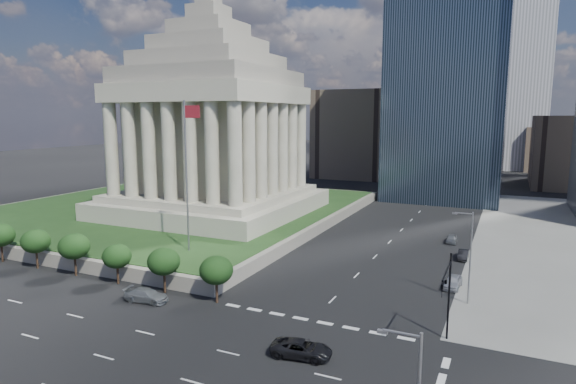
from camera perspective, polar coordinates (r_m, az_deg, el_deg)
The scene contains 16 objects.
ground at distance 130.02m, azimuth 17.27°, elevation -0.21°, with size 500.00×500.00×0.00m, color black.
plaza_terrace at distance 100.78m, azimuth -13.37°, elevation -2.10°, with size 66.00×70.00×1.80m, color slate.
plaza_lawn at distance 100.61m, azimuth -13.39°, elevation -1.57°, with size 64.00×68.00×0.10m, color #1E3C18.
war_memorial at distance 90.88m, azimuth -9.10°, elevation 9.85°, with size 34.00×34.00×39.00m, color gray, non-canonical shape.
flagpole at distance 64.59m, azimuth -11.85°, elevation 2.81°, with size 2.52×0.24×20.00m.
tree_row at distance 68.72m, azimuth -25.91°, elevation -6.13°, with size 53.00×4.00×6.00m, color black, non-canonical shape.
midrise_glass at distance 123.71m, azimuth 18.55°, elevation 13.23°, with size 26.00×26.00×60.00m, color black.
building_filler_ne at distance 158.45m, azimuth 30.53°, elevation 4.17°, with size 20.00×30.00×20.00m, color #503E37.
building_filler_nw at distance 164.29m, azimuth 8.48°, elevation 6.84°, with size 24.00×30.00×28.00m, color #503E37.
traffic_signal_ne at distance 43.81m, azimuth 18.34°, elevation -10.93°, with size 0.30×5.74×8.00m.
street_lamp_north at distance 54.39m, azimuth 20.65°, elevation -6.71°, with size 2.13×0.22×10.00m.
pickup_truck at distance 42.03m, azimuth 1.61°, elevation -18.07°, with size 2.37×5.14×1.43m, color black.
suv_grey at distance 55.20m, azimuth -16.44°, elevation -11.66°, with size 2.01×4.94×1.43m, color slate.
parked_sedan_near at distance 60.18m, azimuth 18.97°, elevation -10.05°, with size 1.70×4.23×1.44m, color #9FA1A7.
parked_sedan_mid at distance 72.18m, azimuth 20.05°, elevation -7.01°, with size 3.83×1.34×1.26m, color black.
parked_sedan_far at distance 80.70m, azimuth 18.82°, elevation -5.25°, with size 3.92×1.58×1.34m, color slate.
Camera 1 is at (16.70, -27.41, 19.82)m, focal length 30.00 mm.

